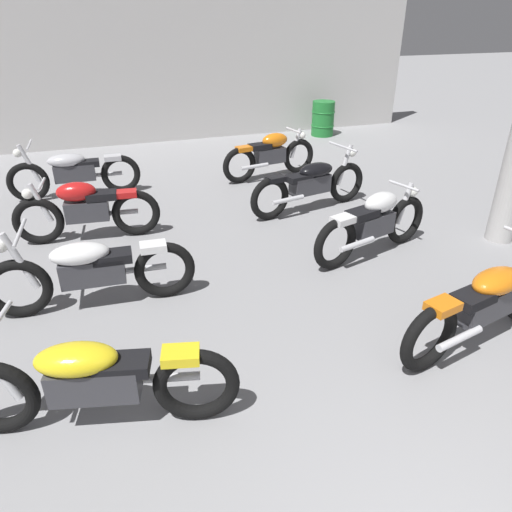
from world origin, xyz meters
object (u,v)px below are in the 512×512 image
Objects in this scene: motorcycle_right_row_1 at (487,302)px; motorcycle_right_row_2 at (374,222)px; motorcycle_left_row_3 at (86,209)px; motorcycle_left_row_1 at (93,380)px; oil_drum at (323,119)px; motorcycle_left_row_2 at (91,270)px; motorcycle_right_row_3 at (311,183)px; motorcycle_left_row_4 at (74,172)px; motorcycle_right_row_4 at (271,154)px.

motorcycle_right_row_1 is 1.11× the size of motorcycle_right_row_2.
motorcycle_left_row_1 is at bearing -91.00° from motorcycle_left_row_3.
oil_drum is (2.38, 8.22, -0.03)m from motorcycle_right_row_1.
oil_drum is at bearing 47.14° from motorcycle_left_row_2.
motorcycle_left_row_3 is 5.08m from motorcycle_right_row_1.
motorcycle_right_row_1 is at bearing -46.63° from motorcycle_left_row_3.
motorcycle_left_row_2 is 1.80m from motorcycle_left_row_3.
motorcycle_left_row_3 is 0.92× the size of motorcycle_right_row_1.
motorcycle_left_row_1 reaches higher than oil_drum.
motorcycle_left_row_2 is 3.83m from motorcycle_right_row_3.
motorcycle_right_row_2 is (3.49, 0.08, 0.01)m from motorcycle_left_row_2.
motorcycle_left_row_2 is at bearing 151.58° from motorcycle_right_row_1.
motorcycle_right_row_1 reaches higher than motorcycle_left_row_3.
motorcycle_left_row_4 reaches higher than motorcycle_right_row_2.
motorcycle_left_row_2 is at bearing -90.10° from motorcycle_left_row_3.
motorcycle_right_row_3 is at bearing 45.72° from motorcycle_left_row_1.
motorcycle_left_row_1 is at bearing -126.24° from oil_drum.
motorcycle_left_row_3 is 1.02× the size of motorcycle_right_row_2.
motorcycle_left_row_1 is 0.99× the size of motorcycle_right_row_3.
motorcycle_left_row_1 and motorcycle_left_row_2 have the same top height.
motorcycle_left_row_3 is at bearing 89.90° from motorcycle_left_row_2.
motorcycle_right_row_2 is (3.49, -1.72, 0.00)m from motorcycle_left_row_3.
motorcycle_left_row_2 and motorcycle_left_row_4 have the same top height.
motorcycle_left_row_1 is 5.43m from motorcycle_left_row_4.
oil_drum is at bearing 53.76° from motorcycle_left_row_1.
motorcycle_left_row_4 reaches higher than oil_drum.
motorcycle_right_row_4 is (-0.10, 3.46, 0.00)m from motorcycle_right_row_2.
motorcycle_left_row_3 is at bearing -152.77° from motorcycle_right_row_4.
motorcycle_left_row_4 is 1.01× the size of motorcycle_right_row_3.
motorcycle_left_row_2 is at bearing -132.86° from oil_drum.
motorcycle_right_row_2 is at bearing 90.07° from motorcycle_right_row_1.
oil_drum is at bearing 48.22° from motorcycle_right_row_4.
motorcycle_left_row_3 and motorcycle_right_row_4 have the same top height.
motorcycle_left_row_4 is at bearing 90.88° from motorcycle_left_row_1.
motorcycle_right_row_2 is (3.55, 1.85, 0.01)m from motorcycle_left_row_1.
motorcycle_right_row_1 is 1.97m from motorcycle_right_row_2.
motorcycle_right_row_1 and motorcycle_right_row_3 have the same top height.
motorcycle_right_row_4 is at bearing 91.12° from motorcycle_right_row_1.
motorcycle_right_row_1 is (3.49, -3.69, -0.01)m from motorcycle_left_row_3.
motorcycle_left_row_1 is at bearing -134.28° from motorcycle_right_row_3.
motorcycle_left_row_4 is at bearing -156.11° from oil_drum.
motorcycle_left_row_1 and motorcycle_right_row_3 have the same top height.
motorcycle_right_row_3 is (3.40, 1.78, 0.00)m from motorcycle_left_row_2.
motorcycle_left_row_1 reaches higher than motorcycle_left_row_3.
oil_drum is (2.39, 6.25, -0.03)m from motorcycle_right_row_2.
motorcycle_left_row_2 is 1.11× the size of motorcycle_right_row_4.
motorcycle_right_row_2 is at bearing -86.86° from motorcycle_right_row_3.
motorcycle_right_row_4 is at bearing -1.95° from motorcycle_left_row_4.
motorcycle_left_row_4 is at bearing 151.95° from motorcycle_right_row_3.
motorcycle_right_row_2 is at bearing -26.30° from motorcycle_left_row_3.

